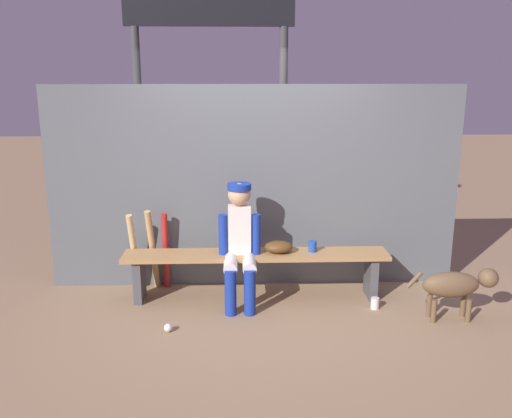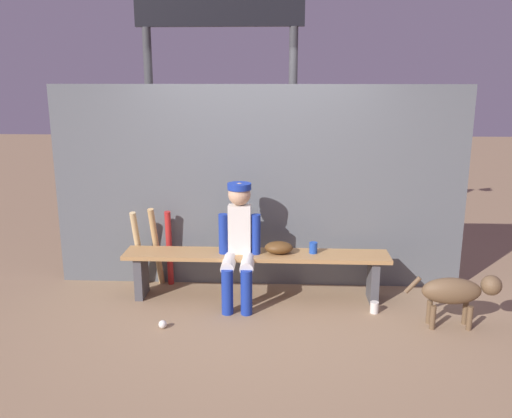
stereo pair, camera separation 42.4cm
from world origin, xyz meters
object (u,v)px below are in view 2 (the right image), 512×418
at_px(bat_wood_natural, 139,249).
at_px(cup_on_bench, 313,248).
at_px(player_seated, 239,240).
at_px(baseball_glove, 279,248).
at_px(dog, 458,291).
at_px(bat_wood_tan, 156,247).
at_px(scoreboard, 225,40).
at_px(bat_aluminum_red, 169,248).
at_px(dugout_bench, 256,263).
at_px(cup_on_ground, 374,307).
at_px(baseball, 163,324).

height_order(bat_wood_natural, cup_on_bench, bat_wood_natural).
height_order(player_seated, baseball_glove, player_seated).
distance_m(cup_on_bench, dog, 1.39).
xyz_separation_m(bat_wood_natural, cup_on_bench, (1.81, -0.21, 0.11)).
xyz_separation_m(bat_wood_tan, dog, (2.87, -0.80, -0.10)).
xyz_separation_m(baseball_glove, cup_on_bench, (0.34, 0.03, -0.01)).
bearing_deg(scoreboard, bat_aluminum_red, -116.97).
relative_size(bat_wood_tan, bat_wood_natural, 1.04).
xyz_separation_m(dugout_bench, dog, (1.81, -0.55, -0.04)).
bearing_deg(bat_aluminum_red, cup_on_ground, -16.06).
bearing_deg(dugout_bench, bat_wood_natural, 169.38).
bearing_deg(bat_wood_tan, baseball_glove, -11.21).
distance_m(dugout_bench, bat_aluminum_red, 0.98).
xyz_separation_m(player_seated, scoreboard, (-0.25, 1.43, 1.93)).
xyz_separation_m(cup_on_ground, scoreboard, (-1.55, 1.62, 2.53)).
xyz_separation_m(bat_aluminum_red, bat_wood_tan, (-0.13, -0.05, 0.03)).
relative_size(baseball, scoreboard, 0.02).
xyz_separation_m(dugout_bench, cup_on_bench, (0.57, 0.03, 0.16)).
distance_m(baseball_glove, cup_on_ground, 1.07).
bearing_deg(player_seated, dugout_bench, 35.34).
bearing_deg(scoreboard, cup_on_ground, -46.20).
distance_m(baseball, cup_on_ground, 1.98).
height_order(baseball, scoreboard, scoreboard).
bearing_deg(baseball_glove, bat_wood_natural, 170.98).
distance_m(bat_wood_natural, cup_on_bench, 1.82).
relative_size(player_seated, bat_aluminum_red, 1.44).
bearing_deg(scoreboard, player_seated, -80.03).
bearing_deg(dugout_bench, bat_aluminum_red, 162.18).
bearing_deg(bat_wood_tan, bat_wood_natural, -173.46).
xyz_separation_m(dugout_bench, baseball_glove, (0.22, 0.00, 0.16)).
distance_m(dugout_bench, scoreboard, 2.61).
bearing_deg(baseball_glove, bat_aluminum_red, 165.48).
bearing_deg(baseball_glove, bat_wood_tan, 168.79).
bearing_deg(baseball, cup_on_bench, 28.36).
relative_size(player_seated, bat_wood_tan, 1.33).
height_order(bat_aluminum_red, cup_on_ground, bat_aluminum_red).
bearing_deg(bat_aluminum_red, scoreboard, 63.03).
bearing_deg(bat_wood_natural, bat_aluminum_red, 12.10).
distance_m(bat_aluminum_red, baseball, 1.09).
distance_m(baseball, cup_on_bench, 1.63).
distance_m(dugout_bench, bat_wood_natural, 1.27).
bearing_deg(baseball_glove, cup_on_ground, -17.98).
xyz_separation_m(cup_on_ground, dog, (0.68, -0.25, 0.28)).
bearing_deg(scoreboard, dugout_bench, -72.63).
height_order(bat_wood_natural, scoreboard, scoreboard).
bearing_deg(bat_wood_tan, scoreboard, 58.81).
bearing_deg(baseball, bat_aluminum_red, 97.60).
bearing_deg(bat_wood_tan, baseball, -74.87).
xyz_separation_m(player_seated, dog, (1.97, -0.43, -0.31)).
bearing_deg(scoreboard, dog, -40.00).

